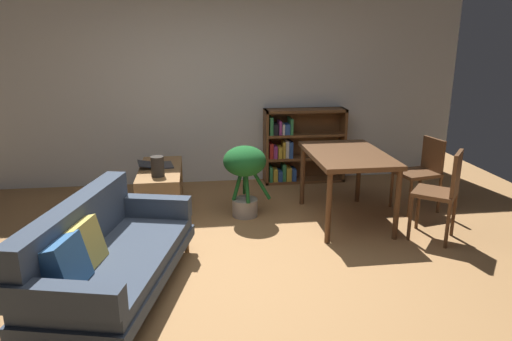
{
  "coord_description": "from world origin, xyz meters",
  "views": [
    {
      "loc": [
        -0.3,
        -3.67,
        2.0
      ],
      "look_at": [
        0.26,
        0.5,
        0.77
      ],
      "focal_mm": 32.63,
      "sensor_mm": 36.0,
      "label": 1
    }
  ],
  "objects_px": {
    "open_laptop": "(157,165)",
    "fabric_couch": "(104,253)",
    "desk_speaker": "(157,166)",
    "bookshelf": "(298,147)",
    "dining_chair_far": "(422,170)",
    "media_console": "(161,191)",
    "potted_floor_plant": "(245,170)",
    "dining_chair_near": "(442,190)",
    "dining_table": "(347,160)"
  },
  "relations": [
    {
      "from": "media_console",
      "to": "dining_chair_far",
      "type": "xyz_separation_m",
      "value": [
        3.02,
        -0.29,
        0.23
      ]
    },
    {
      "from": "desk_speaker",
      "to": "dining_chair_near",
      "type": "relative_size",
      "value": 0.24
    },
    {
      "from": "fabric_couch",
      "to": "potted_floor_plant",
      "type": "bearing_deg",
      "value": 50.69
    },
    {
      "from": "dining_table",
      "to": "fabric_couch",
      "type": "bearing_deg",
      "value": -151.39
    },
    {
      "from": "dining_chair_near",
      "to": "bookshelf",
      "type": "distance_m",
      "value": 2.35
    },
    {
      "from": "dining_chair_near",
      "to": "media_console",
      "type": "bearing_deg",
      "value": 158.13
    },
    {
      "from": "desk_speaker",
      "to": "dining_chair_far",
      "type": "relative_size",
      "value": 0.26
    },
    {
      "from": "desk_speaker",
      "to": "potted_floor_plant",
      "type": "distance_m",
      "value": 0.96
    },
    {
      "from": "open_laptop",
      "to": "fabric_couch",
      "type": "bearing_deg",
      "value": -98.83
    },
    {
      "from": "dining_chair_far",
      "to": "open_laptop",
      "type": "bearing_deg",
      "value": 172.85
    },
    {
      "from": "open_laptop",
      "to": "dining_table",
      "type": "distance_m",
      "value": 2.15
    },
    {
      "from": "dining_table",
      "to": "bookshelf",
      "type": "distance_m",
      "value": 1.53
    },
    {
      "from": "dining_table",
      "to": "dining_chair_near",
      "type": "distance_m",
      "value": 1.01
    },
    {
      "from": "open_laptop",
      "to": "bookshelf",
      "type": "height_order",
      "value": "bookshelf"
    },
    {
      "from": "fabric_couch",
      "to": "open_laptop",
      "type": "xyz_separation_m",
      "value": [
        0.29,
        1.88,
        0.18
      ]
    },
    {
      "from": "dining_chair_far",
      "to": "desk_speaker",
      "type": "bearing_deg",
      "value": -179.81
    },
    {
      "from": "potted_floor_plant",
      "to": "dining_table",
      "type": "distance_m",
      "value": 1.13
    },
    {
      "from": "fabric_couch",
      "to": "dining_chair_far",
      "type": "bearing_deg",
      "value": 24.06
    },
    {
      "from": "fabric_couch",
      "to": "bookshelf",
      "type": "height_order",
      "value": "bookshelf"
    },
    {
      "from": "media_console",
      "to": "dining_chair_far",
      "type": "bearing_deg",
      "value": -5.57
    },
    {
      "from": "media_console",
      "to": "desk_speaker",
      "type": "relative_size",
      "value": 5.04
    },
    {
      "from": "fabric_couch",
      "to": "desk_speaker",
      "type": "bearing_deg",
      "value": 77.68
    },
    {
      "from": "bookshelf",
      "to": "potted_floor_plant",
      "type": "bearing_deg",
      "value": -125.53
    },
    {
      "from": "dining_chair_near",
      "to": "desk_speaker",
      "type": "bearing_deg",
      "value": 163.67
    },
    {
      "from": "dining_chair_near",
      "to": "dining_chair_far",
      "type": "xyz_separation_m",
      "value": [
        0.21,
        0.83,
        -0.04
      ]
    },
    {
      "from": "media_console",
      "to": "desk_speaker",
      "type": "distance_m",
      "value": 0.49
    },
    {
      "from": "media_console",
      "to": "dining_chair_near",
      "type": "height_order",
      "value": "dining_chair_near"
    },
    {
      "from": "potted_floor_plant",
      "to": "dining_chair_near",
      "type": "bearing_deg",
      "value": -25.62
    },
    {
      "from": "desk_speaker",
      "to": "bookshelf",
      "type": "height_order",
      "value": "bookshelf"
    },
    {
      "from": "dining_chair_far",
      "to": "potted_floor_plant",
      "type": "bearing_deg",
      "value": 178.35
    },
    {
      "from": "desk_speaker",
      "to": "fabric_couch",
      "type": "bearing_deg",
      "value": -102.32
    },
    {
      "from": "bookshelf",
      "to": "dining_chair_near",
      "type": "bearing_deg",
      "value": -65.34
    },
    {
      "from": "open_laptop",
      "to": "bookshelf",
      "type": "bearing_deg",
      "value": 26.14
    },
    {
      "from": "desk_speaker",
      "to": "bookshelf",
      "type": "xyz_separation_m",
      "value": [
        1.83,
        1.31,
        -0.15
      ]
    },
    {
      "from": "media_console",
      "to": "bookshelf",
      "type": "relative_size",
      "value": 0.98
    },
    {
      "from": "dining_chair_near",
      "to": "potted_floor_plant",
      "type": "bearing_deg",
      "value": 154.38
    },
    {
      "from": "bookshelf",
      "to": "open_laptop",
      "type": "bearing_deg",
      "value": -153.86
    },
    {
      "from": "fabric_couch",
      "to": "dining_table",
      "type": "relative_size",
      "value": 1.55
    },
    {
      "from": "potted_floor_plant",
      "to": "dining_chair_far",
      "type": "distance_m",
      "value": 2.08
    },
    {
      "from": "fabric_couch",
      "to": "bookshelf",
      "type": "relative_size",
      "value": 1.68
    },
    {
      "from": "potted_floor_plant",
      "to": "bookshelf",
      "type": "distance_m",
      "value": 1.52
    },
    {
      "from": "media_console",
      "to": "potted_floor_plant",
      "type": "height_order",
      "value": "potted_floor_plant"
    },
    {
      "from": "open_laptop",
      "to": "dining_chair_far",
      "type": "relative_size",
      "value": 0.51
    },
    {
      "from": "media_console",
      "to": "fabric_couch",
      "type": "bearing_deg",
      "value": -100.25
    },
    {
      "from": "media_console",
      "to": "desk_speaker",
      "type": "xyz_separation_m",
      "value": [
        0.0,
        -0.3,
        0.39
      ]
    },
    {
      "from": "media_console",
      "to": "potted_floor_plant",
      "type": "xyz_separation_m",
      "value": [
        0.95,
        -0.23,
        0.29
      ]
    },
    {
      "from": "media_console",
      "to": "potted_floor_plant",
      "type": "distance_m",
      "value": 1.02
    },
    {
      "from": "dining_table",
      "to": "media_console",
      "type": "bearing_deg",
      "value": 166.11
    },
    {
      "from": "open_laptop",
      "to": "dining_chair_near",
      "type": "relative_size",
      "value": 0.47
    },
    {
      "from": "potted_floor_plant",
      "to": "dining_chair_far",
      "type": "bearing_deg",
      "value": -1.65
    }
  ]
}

